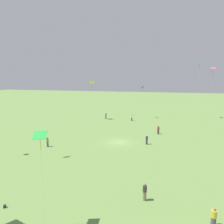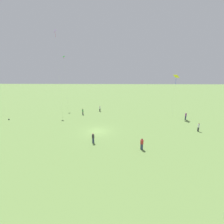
# 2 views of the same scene
# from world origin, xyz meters

# --- Properties ---
(ground_plane) EXTENTS (240.00, 240.00, 0.00)m
(ground_plane) POSITION_xyz_m (0.00, 0.00, 0.00)
(ground_plane) COLOR #6B8E47
(person_0) EXTENTS (0.45, 0.45, 1.78)m
(person_0) POSITION_xyz_m (-20.45, -8.00, 0.90)
(person_0) COLOR #333D5B
(person_0) RESTS_ON ground_plane
(person_1) EXTENTS (0.41, 0.41, 1.71)m
(person_1) POSITION_xyz_m (1.09, -15.19, 0.85)
(person_1) COLOR #232328
(person_1) RESTS_ON ground_plane
(person_2) EXTENTS (0.39, 0.39, 1.65)m
(person_2) POSITION_xyz_m (-19.58, -0.52, 0.84)
(person_2) COLOR #232328
(person_2) RESTS_ON ground_plane
(person_3) EXTENTS (0.55, 0.55, 1.64)m
(person_3) POSITION_xyz_m (20.30, 12.00, 0.80)
(person_3) COLOR #4C4C51
(person_3) RESTS_ON ground_plane
(person_4) EXTENTS (0.46, 0.46, 1.69)m
(person_4) POSITION_xyz_m (5.30, -11.55, 0.84)
(person_4) COLOR #4C4C51
(person_4) RESTS_ON ground_plane
(person_5) EXTENTS (0.53, 0.53, 1.70)m
(person_5) POSITION_xyz_m (-0.01, 4.99, 0.84)
(person_5) COLOR #333D5B
(person_5) RESTS_ON ground_plane
(person_6) EXTENTS (0.61, 0.61, 1.76)m
(person_6) POSITION_xyz_m (-7.51, 6.82, 0.86)
(person_6) COLOR #333D5B
(person_6) RESTS_ON ground_plane
(person_7) EXTENTS (0.54, 0.54, 1.77)m
(person_7) POSITION_xyz_m (17.84, 6.17, 0.87)
(person_7) COLOR #847056
(person_7) RESTS_ON ground_plane
(kite_1) EXTENTS (1.18, 1.23, 7.99)m
(kite_1) POSITION_xyz_m (23.54, -1.44, 7.57)
(kite_1) COLOR green
(kite_1) RESTS_ON ground_plane
(kite_2) EXTENTS (1.29, 1.33, 13.84)m
(kite_2) POSITION_xyz_m (-12.17, 17.53, 13.19)
(kite_2) COLOR #E54C99
(kite_2) RESTS_ON ground_plane
(kite_5) EXTENTS (1.55, 1.48, 15.81)m
(kite_5) POSITION_xyz_m (-27.15, 16.95, 14.99)
(kite_5) COLOR green
(kite_5) RESTS_ON ground_plane
(kite_6) EXTENTS (1.51, 1.59, 10.52)m
(kite_6) POSITION_xyz_m (-18.47, -11.37, 9.89)
(kite_6) COLOR yellow
(kite_6) RESTS_ON ground_plane
(kite_8) EXTENTS (1.00, 0.97, 9.08)m
(kite_8) POSITION_xyz_m (-24.28, 1.75, 8.45)
(kite_8) COLOR purple
(kite_8) RESTS_ON ground_plane
(picnic_bag_0) EXTENTS (0.33, 0.32, 0.27)m
(picnic_bag_0) POSITION_xyz_m (22.09, -6.47, 0.13)
(picnic_bag_0) COLOR #262628
(picnic_bag_0) RESTS_ON ground_plane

